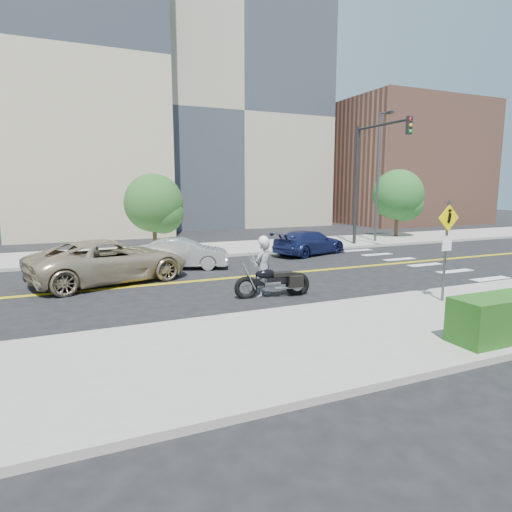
{
  "coord_description": "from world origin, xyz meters",
  "views": [
    {
      "loc": [
        -5.97,
        -15.57,
        3.5
      ],
      "look_at": [
        -0.18,
        -2.23,
        1.2
      ],
      "focal_mm": 30.0,
      "sensor_mm": 36.0,
      "label": 1
    }
  ],
  "objects_px": {
    "motorcycle": "(273,274)",
    "parked_car_silver": "(182,253)",
    "motorcyclist": "(263,267)",
    "parked_car_blue": "(310,242)",
    "pedestrian_sign": "(447,241)",
    "suv": "(110,261)"
  },
  "relations": [
    {
      "from": "motorcycle",
      "to": "parked_car_silver",
      "type": "relative_size",
      "value": 0.61
    },
    {
      "from": "motorcyclist",
      "to": "motorcycle",
      "type": "bearing_deg",
      "value": 138.39
    },
    {
      "from": "motorcycle",
      "to": "parked_car_silver",
      "type": "xyz_separation_m",
      "value": [
        -1.51,
        6.1,
        -0.09
      ]
    },
    {
      "from": "parked_car_silver",
      "to": "parked_car_blue",
      "type": "height_order",
      "value": "parked_car_silver"
    },
    {
      "from": "motorcyclist",
      "to": "parked_car_silver",
      "type": "distance_m",
      "value": 6.14
    },
    {
      "from": "pedestrian_sign",
      "to": "parked_car_blue",
      "type": "bearing_deg",
      "value": 81.89
    },
    {
      "from": "pedestrian_sign",
      "to": "motorcycle",
      "type": "bearing_deg",
      "value": 144.36
    },
    {
      "from": "parked_car_blue",
      "to": "suv",
      "type": "bearing_deg",
      "value": 87.74
    },
    {
      "from": "suv",
      "to": "parked_car_blue",
      "type": "xyz_separation_m",
      "value": [
        10.37,
        2.94,
        -0.16
      ]
    },
    {
      "from": "parked_car_blue",
      "to": "parked_car_silver",
      "type": "bearing_deg",
      "value": 81.64
    },
    {
      "from": "parked_car_blue",
      "to": "pedestrian_sign",
      "type": "bearing_deg",
      "value": 153.78
    },
    {
      "from": "pedestrian_sign",
      "to": "suv",
      "type": "xyz_separation_m",
      "value": [
        -8.89,
        7.43,
        -1.15
      ]
    },
    {
      "from": "motorcycle",
      "to": "suv",
      "type": "bearing_deg",
      "value": 144.22
    },
    {
      "from": "parked_car_silver",
      "to": "parked_car_blue",
      "type": "distance_m",
      "value": 7.32
    },
    {
      "from": "pedestrian_sign",
      "to": "motorcyclist",
      "type": "bearing_deg",
      "value": 145.35
    },
    {
      "from": "pedestrian_sign",
      "to": "motorcycle",
      "type": "distance_m",
      "value": 5.34
    },
    {
      "from": "parked_car_blue",
      "to": "motorcyclist",
      "type": "bearing_deg",
      "value": 122.23
    },
    {
      "from": "pedestrian_sign",
      "to": "suv",
      "type": "distance_m",
      "value": 11.65
    },
    {
      "from": "motorcycle",
      "to": "motorcyclist",
      "type": "bearing_deg",
      "value": 169.44
    },
    {
      "from": "motorcycle",
      "to": "parked_car_blue",
      "type": "bearing_deg",
      "value": 59.69
    },
    {
      "from": "motorcycle",
      "to": "parked_car_blue",
      "type": "distance_m",
      "value": 9.3
    },
    {
      "from": "motorcyclist",
      "to": "suv",
      "type": "xyz_separation_m",
      "value": [
        -4.36,
        4.3,
        -0.19
      ]
    }
  ]
}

